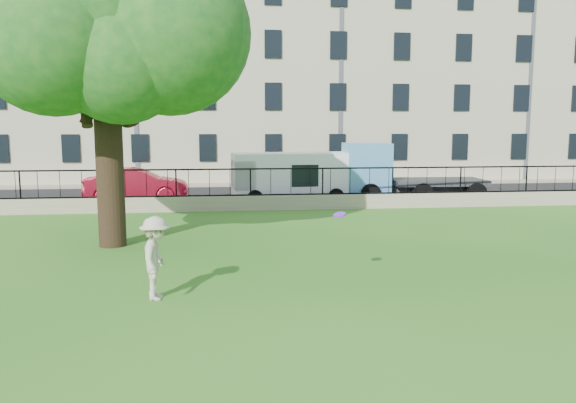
{
  "coord_description": "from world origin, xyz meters",
  "views": [
    {
      "loc": [
        -1.21,
        -10.87,
        3.38
      ],
      "look_at": [
        0.52,
        3.5,
        1.47
      ],
      "focal_mm": 35.0,
      "sensor_mm": 36.0,
      "label": 1
    }
  ],
  "objects": [
    {
      "name": "tree",
      "position": [
        -4.45,
        5.53,
        6.47
      ],
      "size": [
        7.96,
        6.16,
        9.78
      ],
      "color": "black",
      "rests_on": "ground"
    },
    {
      "name": "sidewalk",
      "position": [
        0.0,
        21.9,
        0.06
      ],
      "size": [
        60.0,
        1.4,
        0.12
      ],
      "primitive_type": "cube",
      "color": "gray",
      "rests_on": "ground"
    },
    {
      "name": "frisbee",
      "position": [
        1.3,
        0.73,
        1.54
      ],
      "size": [
        0.31,
        0.32,
        0.12
      ],
      "primitive_type": "cylinder",
      "rotation": [
        0.21,
        -0.14,
        -0.21
      ],
      "color": "#7025D2"
    },
    {
      "name": "man",
      "position": [
        -2.5,
        0.16,
        0.83
      ],
      "size": [
        0.67,
        1.1,
        1.66
      ],
      "primitive_type": "imported",
      "rotation": [
        0.0,
        0.0,
        1.52
      ],
      "color": "#BBB598",
      "rests_on": "ground"
    },
    {
      "name": "building_row",
      "position": [
        0.0,
        27.57,
        6.92
      ],
      "size": [
        56.4,
        10.4,
        13.8
      ],
      "color": "#B8B192",
      "rests_on": "ground"
    },
    {
      "name": "retaining_wall",
      "position": [
        0.0,
        12.0,
        0.3
      ],
      "size": [
        50.0,
        0.4,
        0.6
      ],
      "primitive_type": "cube",
      "color": "gray",
      "rests_on": "ground"
    },
    {
      "name": "iron_railing",
      "position": [
        0.0,
        12.0,
        1.15
      ],
      "size": [
        50.0,
        0.05,
        1.13
      ],
      "color": "black",
      "rests_on": "retaining_wall"
    },
    {
      "name": "red_sedan",
      "position": [
        -5.04,
        15.4,
        0.76
      ],
      "size": [
        4.66,
        1.74,
        1.52
      ],
      "primitive_type": "imported",
      "rotation": [
        0.0,
        0.0,
        1.6
      ],
      "color": "#B6162F",
      "rests_on": "street"
    },
    {
      "name": "blue_truck",
      "position": [
        7.69,
        14.4,
        1.33
      ],
      "size": [
        6.47,
        2.61,
        2.66
      ],
      "primitive_type": "cube",
      "rotation": [
        0.0,
        0.0,
        -0.06
      ],
      "color": "#5695CB",
      "rests_on": "street"
    },
    {
      "name": "ground",
      "position": [
        0.0,
        0.0,
        0.0
      ],
      "size": [
        120.0,
        120.0,
        0.0
      ],
      "primitive_type": "plane",
      "color": "#245F16",
      "rests_on": "ground"
    },
    {
      "name": "street",
      "position": [
        0.0,
        16.7,
        0.01
      ],
      "size": [
        60.0,
        9.0,
        0.01
      ],
      "primitive_type": "cube",
      "color": "black",
      "rests_on": "ground"
    },
    {
      "name": "white_van",
      "position": [
        2.0,
        14.4,
        1.12
      ],
      "size": [
        5.47,
        2.44,
        2.24
      ],
      "primitive_type": "cube",
      "rotation": [
        0.0,
        0.0,
        0.07
      ],
      "color": "white",
      "rests_on": "street"
    }
  ]
}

